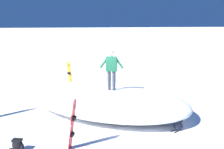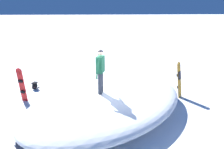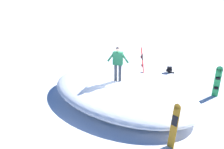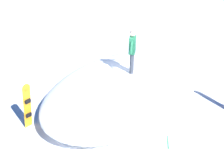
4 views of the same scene
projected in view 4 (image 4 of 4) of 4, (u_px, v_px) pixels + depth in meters
The scene contains 5 objects.
ground at pixel (115, 91), 11.53m from camera, with size 240.00×240.00×0.00m, color white.
snow_mound at pixel (125, 86), 10.91m from camera, with size 7.46×4.75×0.94m, color white.
snowboarder_standing at pixel (132, 49), 10.50m from camera, with size 0.39×0.98×1.65m.
snowboard_tertiary_upright at pixel (27, 106), 9.03m from camera, with size 0.35×0.35×1.64m.
backpack_far at pixel (174, 64), 13.32m from camera, with size 0.46×0.55×0.37m.
Camera 4 is at (-1.62, -9.86, 5.78)m, focal length 46.44 mm.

